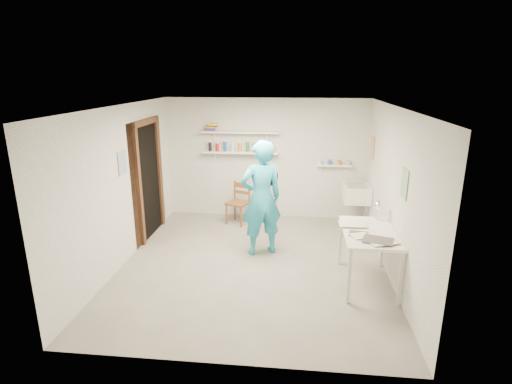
# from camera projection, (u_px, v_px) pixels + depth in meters

# --- Properties ---
(floor) EXTENTS (4.00, 4.50, 0.02)m
(floor) POSITION_uv_depth(u_px,v_px,m) (253.00, 265.00, 6.19)
(floor) COLOR slate
(floor) RESTS_ON ground
(ceiling) EXTENTS (4.00, 4.50, 0.02)m
(ceiling) POSITION_uv_depth(u_px,v_px,m) (253.00, 106.00, 5.51)
(ceiling) COLOR silver
(ceiling) RESTS_ON wall_back
(wall_back) EXTENTS (4.00, 0.02, 2.40)m
(wall_back) POSITION_uv_depth(u_px,v_px,m) (266.00, 159.00, 8.01)
(wall_back) COLOR silver
(wall_back) RESTS_ON ground
(wall_front) EXTENTS (4.00, 0.02, 2.40)m
(wall_front) POSITION_uv_depth(u_px,v_px,m) (226.00, 257.00, 3.70)
(wall_front) COLOR silver
(wall_front) RESTS_ON ground
(wall_left) EXTENTS (0.02, 4.50, 2.40)m
(wall_left) POSITION_uv_depth(u_px,v_px,m) (122.00, 186.00, 6.05)
(wall_left) COLOR silver
(wall_left) RESTS_ON ground
(wall_right) EXTENTS (0.02, 4.50, 2.40)m
(wall_right) POSITION_uv_depth(u_px,v_px,m) (394.00, 194.00, 5.65)
(wall_right) COLOR silver
(wall_right) RESTS_ON ground
(doorway_recess) EXTENTS (0.02, 0.90, 2.00)m
(doorway_recess) POSITION_uv_depth(u_px,v_px,m) (149.00, 181.00, 7.11)
(doorway_recess) COLOR black
(doorway_recess) RESTS_ON wall_left
(corridor_box) EXTENTS (1.40, 1.50, 2.10)m
(corridor_box) POSITION_uv_depth(u_px,v_px,m) (111.00, 177.00, 7.17)
(corridor_box) COLOR brown
(corridor_box) RESTS_ON ground
(door_lintel) EXTENTS (0.06, 1.05, 0.10)m
(door_lintel) POSITION_uv_depth(u_px,v_px,m) (145.00, 122.00, 6.81)
(door_lintel) COLOR brown
(door_lintel) RESTS_ON wall_left
(door_jamb_near) EXTENTS (0.06, 0.10, 2.00)m
(door_jamb_near) POSITION_uv_depth(u_px,v_px,m) (139.00, 189.00, 6.63)
(door_jamb_near) COLOR brown
(door_jamb_near) RESTS_ON ground
(door_jamb_far) EXTENTS (0.06, 0.10, 2.00)m
(door_jamb_far) POSITION_uv_depth(u_px,v_px,m) (159.00, 175.00, 7.59)
(door_jamb_far) COLOR brown
(door_jamb_far) RESTS_ON ground
(shelf_lower) EXTENTS (1.50, 0.22, 0.03)m
(shelf_lower) POSITION_uv_depth(u_px,v_px,m) (240.00, 152.00, 7.89)
(shelf_lower) COLOR white
(shelf_lower) RESTS_ON wall_back
(shelf_upper) EXTENTS (1.50, 0.22, 0.03)m
(shelf_upper) POSITION_uv_depth(u_px,v_px,m) (240.00, 132.00, 7.78)
(shelf_upper) COLOR white
(shelf_upper) RESTS_ON wall_back
(ledge_shelf) EXTENTS (0.70, 0.14, 0.03)m
(ledge_shelf) POSITION_uv_depth(u_px,v_px,m) (334.00, 165.00, 7.81)
(ledge_shelf) COLOR white
(ledge_shelf) RESTS_ON wall_back
(poster_left) EXTENTS (0.01, 0.28, 0.36)m
(poster_left) POSITION_uv_depth(u_px,v_px,m) (122.00, 163.00, 6.00)
(poster_left) COLOR #334C7F
(poster_left) RESTS_ON wall_left
(poster_right_a) EXTENTS (0.01, 0.34, 0.42)m
(poster_right_a) POSITION_uv_depth(u_px,v_px,m) (372.00, 147.00, 7.27)
(poster_right_a) COLOR #995933
(poster_right_a) RESTS_ON wall_right
(poster_right_b) EXTENTS (0.01, 0.30, 0.38)m
(poster_right_b) POSITION_uv_depth(u_px,v_px,m) (404.00, 184.00, 5.04)
(poster_right_b) COLOR #3F724C
(poster_right_b) RESTS_ON wall_right
(belfast_sink) EXTENTS (0.48, 0.60, 0.30)m
(belfast_sink) POSITION_uv_depth(u_px,v_px,m) (356.00, 193.00, 7.44)
(belfast_sink) COLOR white
(belfast_sink) RESTS_ON wall_right
(man) EXTENTS (0.81, 0.69, 1.87)m
(man) POSITION_uv_depth(u_px,v_px,m) (261.00, 198.00, 6.34)
(man) COLOR #279DC3
(man) RESTS_ON ground
(wall_clock) EXTENTS (0.32, 0.17, 0.34)m
(wall_clock) POSITION_uv_depth(u_px,v_px,m) (268.00, 176.00, 6.43)
(wall_clock) COLOR #CCC98B
(wall_clock) RESTS_ON man
(wooden_chair) EXTENTS (0.51, 0.50, 0.84)m
(wooden_chair) POSITION_uv_depth(u_px,v_px,m) (238.00, 203.00, 7.77)
(wooden_chair) COLOR brown
(wooden_chair) RESTS_ON ground
(work_table) EXTENTS (0.71, 1.18, 0.79)m
(work_table) POSITION_uv_depth(u_px,v_px,m) (368.00, 258.00, 5.52)
(work_table) COLOR white
(work_table) RESTS_ON ground
(desk_lamp) EXTENTS (0.15, 0.15, 0.15)m
(desk_lamp) POSITION_uv_depth(u_px,v_px,m) (379.00, 205.00, 5.77)
(desk_lamp) COLOR white
(desk_lamp) RESTS_ON work_table
(spray_cans) EXTENTS (1.31, 0.06, 0.17)m
(spray_cans) POSITION_uv_depth(u_px,v_px,m) (240.00, 147.00, 7.87)
(spray_cans) COLOR black
(spray_cans) RESTS_ON shelf_lower
(book_stack) EXTENTS (0.26, 0.14, 0.14)m
(book_stack) POSITION_uv_depth(u_px,v_px,m) (211.00, 127.00, 7.81)
(book_stack) COLOR red
(book_stack) RESTS_ON shelf_upper
(ledge_pots) EXTENTS (0.48, 0.07, 0.09)m
(ledge_pots) POSITION_uv_depth(u_px,v_px,m) (334.00, 162.00, 7.79)
(ledge_pots) COLOR silver
(ledge_pots) RESTS_ON ledge_shelf
(papers) EXTENTS (0.30, 0.22, 0.03)m
(papers) POSITION_uv_depth(u_px,v_px,m) (370.00, 230.00, 5.40)
(papers) COLOR silver
(papers) RESTS_ON work_table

